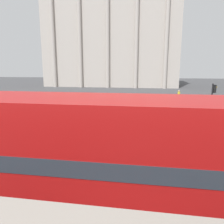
# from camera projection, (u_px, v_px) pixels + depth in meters

# --- Properties ---
(double_decker_bus) EXTENTS (10.65, 2.65, 3.98)m
(double_decker_bus) POSITION_uv_depth(u_px,v_px,m) (83.00, 157.00, 6.44)
(double_decker_bus) COLOR black
(double_decker_bus) RESTS_ON ground_plane
(plaza_building_left) EXTENTS (33.80, 14.99, 24.99)m
(plaza_building_left) POSITION_uv_depth(u_px,v_px,m) (112.00, 37.00, 57.04)
(plaza_building_left) COLOR #BCB2A8
(plaza_building_left) RESTS_ON ground_plane
(traffic_light_near) EXTENTS (0.42, 0.24, 3.44)m
(traffic_light_near) POSITION_uv_depth(u_px,v_px,m) (110.00, 114.00, 12.16)
(traffic_light_near) COLOR black
(traffic_light_near) RESTS_ON ground_plane
(traffic_light_mid) EXTENTS (0.42, 0.24, 3.45)m
(traffic_light_mid) POSITION_uv_depth(u_px,v_px,m) (213.00, 97.00, 18.85)
(traffic_light_mid) COLOR black
(traffic_light_mid) RESTS_ON ground_plane
(pedestrian_red) EXTENTS (0.32, 0.32, 1.76)m
(pedestrian_red) POSITION_uv_depth(u_px,v_px,m) (185.00, 102.00, 24.01)
(pedestrian_red) COLOR #282B33
(pedestrian_red) RESTS_ON ground_plane
(pedestrian_grey) EXTENTS (0.32, 0.32, 1.69)m
(pedestrian_grey) POSITION_uv_depth(u_px,v_px,m) (115.00, 121.00, 15.89)
(pedestrian_grey) COLOR #282B33
(pedestrian_grey) RESTS_ON ground_plane
(pedestrian_blue) EXTENTS (0.32, 0.32, 1.64)m
(pedestrian_blue) POSITION_uv_depth(u_px,v_px,m) (134.00, 100.00, 26.34)
(pedestrian_blue) COLOR #282B33
(pedestrian_blue) RESTS_ON ground_plane
(pedestrian_yellow) EXTENTS (0.32, 0.32, 1.82)m
(pedestrian_yellow) POSITION_uv_depth(u_px,v_px,m) (179.00, 96.00, 29.38)
(pedestrian_yellow) COLOR #282B33
(pedestrian_yellow) RESTS_ON ground_plane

